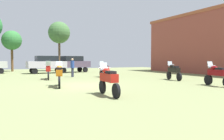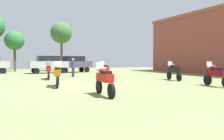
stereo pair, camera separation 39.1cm
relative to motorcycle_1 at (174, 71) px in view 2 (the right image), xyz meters
The scene contains 12 objects.
ground_plane 7.78m from the motorcycle_1, behind, with size 44.00×52.00×0.02m.
motorcycle_1 is the anchor object (origin of this frame).
motorcycle_2 4.30m from the motorcycle_1, 95.50° to the right, with size 0.64×2.16×1.47m.
motorcycle_3 8.98m from the motorcycle_1, behind, with size 0.76×2.24×1.49m.
motorcycle_5 9.05m from the motorcycle_1, 149.21° to the right, with size 0.62×2.19×1.47m.
motorcycle_6 9.94m from the motorcycle_1, 150.15° to the left, with size 0.71×2.22×1.48m.
motorcycle_7 6.08m from the motorcycle_1, 128.17° to the left, with size 0.62×2.23×1.44m.
car_2 14.96m from the motorcycle_1, 119.23° to the left, with size 4.40×2.06×2.00m.
car_3 14.18m from the motorcycle_1, 107.13° to the left, with size 4.56×2.58×2.00m.
person_2 8.91m from the motorcycle_1, 134.12° to the left, with size 0.48×0.48×1.70m.
tree_2 18.99m from the motorcycle_1, 104.81° to the left, with size 2.98×2.98×6.79m.
tree_3 22.08m from the motorcycle_1, 119.30° to the left, with size 2.54×2.54×5.38m.
Camera 2 is at (-3.94, -13.52, 1.63)m, focal length 36.44 mm.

